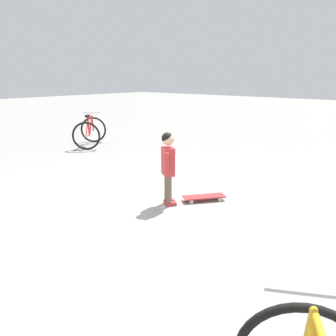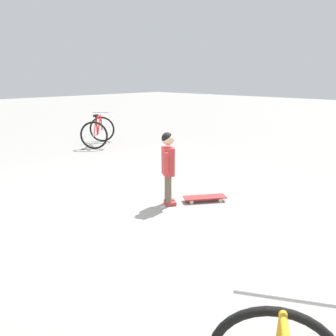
# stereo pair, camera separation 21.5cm
# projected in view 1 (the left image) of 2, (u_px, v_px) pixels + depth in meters

# --- Properties ---
(ground_plane) EXTENTS (50.00, 50.00, 0.00)m
(ground_plane) POSITION_uv_depth(u_px,v_px,m) (141.00, 204.00, 4.95)
(ground_plane) COLOR gray
(child_person) EXTENTS (0.36, 0.28, 1.06)m
(child_person) POSITION_uv_depth(u_px,v_px,m) (168.00, 161.00, 4.76)
(child_person) COLOR brown
(child_person) RESTS_ON ground
(skateboard) EXTENTS (0.62, 0.53, 0.07)m
(skateboard) POSITION_uv_depth(u_px,v_px,m) (204.00, 197.00, 5.06)
(skateboard) COLOR #B22D2D
(skateboard) RESTS_ON ground
(bicycle_far) EXTENTS (1.27, 1.25, 0.85)m
(bicycle_far) POSITION_uv_depth(u_px,v_px,m) (90.00, 132.00, 8.95)
(bicycle_far) COLOR black
(bicycle_far) RESTS_ON ground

